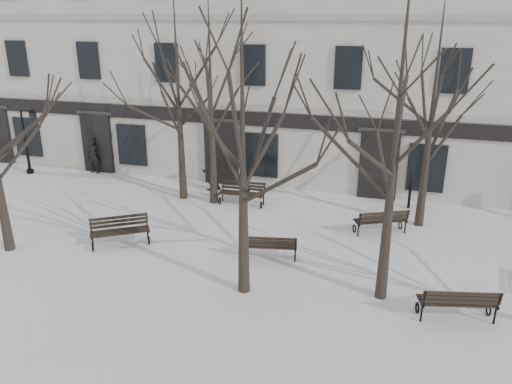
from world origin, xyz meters
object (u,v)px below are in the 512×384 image
at_px(bench_0, 120,230).
at_px(bench_2, 458,302).
at_px(bench_3, 242,192).
at_px(bench_1, 269,246).
at_px(bench_4, 381,220).
at_px(lamp_post, 29,136).
at_px(tree_1, 242,109).
at_px(tree_2, 399,99).

xyz_separation_m(bench_0, bench_2, (10.63, -1.52, -0.00)).
bearing_deg(bench_2, bench_3, -52.22).
xyz_separation_m(bench_1, bench_4, (3.30, 3.07, 0.03)).
relative_size(bench_1, bench_3, 0.97).
relative_size(bench_1, lamp_post, 0.56).
bearing_deg(bench_0, tree_1, -52.34).
bearing_deg(lamp_post, bench_1, -22.29).
height_order(bench_2, lamp_post, lamp_post).
distance_m(tree_1, lamp_post, 15.72).
distance_m(tree_2, bench_1, 6.27).
height_order(bench_3, lamp_post, lamp_post).
bearing_deg(bench_1, bench_4, -148.33).
height_order(tree_2, bench_2, tree_2).
distance_m(bench_2, bench_3, 10.10).
distance_m(tree_1, bench_3, 8.32).
bearing_deg(lamp_post, bench_3, -5.55).
xyz_separation_m(tree_2, lamp_post, (-17.10, 6.84, -3.59)).
bearing_deg(bench_4, bench_3, -40.35).
xyz_separation_m(tree_1, bench_4, (3.48, 5.13, -4.68)).
bearing_deg(bench_1, bench_3, -73.31).
xyz_separation_m(tree_1, bench_2, (5.66, 0.17, -4.66)).
relative_size(bench_0, lamp_post, 0.60).
bearing_deg(bench_2, bench_4, -79.50).
xyz_separation_m(tree_2, bench_4, (-0.26, 4.37, -4.96)).
bearing_deg(tree_1, bench_1, 85.04).
relative_size(bench_3, bench_4, 0.97).
relative_size(bench_0, bench_3, 1.04).
relative_size(tree_1, tree_2, 0.95).
bearing_deg(bench_3, bench_0, -120.89).
relative_size(tree_1, bench_1, 4.51).
relative_size(tree_1, bench_4, 4.27).
relative_size(bench_0, bench_1, 1.07).
bearing_deg(bench_4, bench_2, 87.18).
bearing_deg(bench_3, tree_1, -72.49).
bearing_deg(bench_3, bench_4, -14.82).
bearing_deg(lamp_post, tree_2, -21.81).
relative_size(bench_1, bench_2, 0.91).
bearing_deg(bench_2, bench_1, -32.26).
xyz_separation_m(tree_1, tree_2, (3.75, 0.77, 0.29)).
xyz_separation_m(bench_1, bench_3, (-2.36, 4.46, 0.03)).
bearing_deg(tree_2, lamp_post, 158.19).
bearing_deg(bench_0, bench_2, -41.68).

